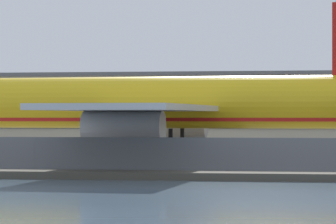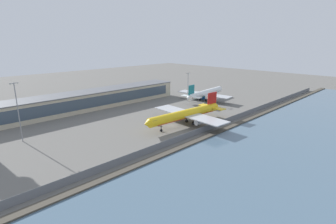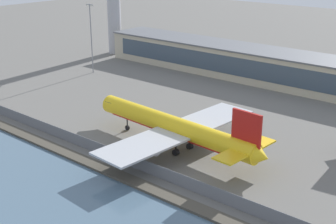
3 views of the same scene
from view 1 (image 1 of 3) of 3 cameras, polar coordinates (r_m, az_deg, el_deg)
The scene contains 6 objects.
ground_plane at distance 86.15m, azimuth -4.70°, elevation -2.98°, with size 500.00×500.00×0.00m, color #66635E.
shoreline_seawall at distance 66.42m, azimuth -8.88°, elevation -3.57°, with size 320.00×3.00×0.50m.
perimeter_fence at distance 70.66m, azimuth -7.76°, elevation -2.51°, with size 280.00×0.10×2.62m.
cargo_jet_yellow at distance 81.48m, azimuth -1.04°, elevation 0.43°, with size 48.41×41.94×13.27m.
baggage_tug at distance 93.27m, azimuth -6.91°, elevation -2.27°, with size 2.03×3.39×1.80m.
terminal_building at distance 143.90m, azimuth -2.97°, elevation 0.16°, with size 116.69×16.15×10.26m.
Camera 1 is at (20.24, -83.64, 4.09)m, focal length 105.00 mm.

